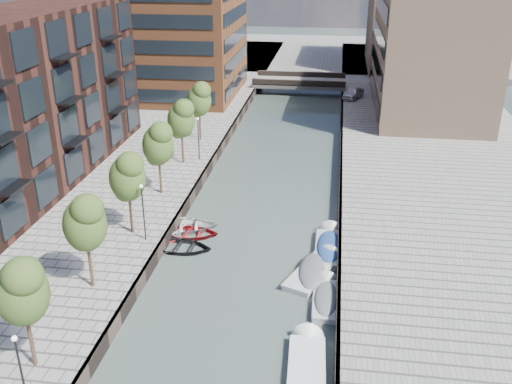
% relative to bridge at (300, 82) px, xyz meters
% --- Properties ---
extents(water, '(300.00, 300.00, 0.00)m').
position_rel_bridge_xyz_m(water, '(0.00, -32.00, -1.39)').
color(water, '#38473F').
rests_on(water, ground).
extents(quay_right, '(20.00, 140.00, 1.00)m').
position_rel_bridge_xyz_m(quay_right, '(16.00, -32.00, -0.89)').
color(quay_right, gray).
rests_on(quay_right, ground).
extents(quay_wall_left, '(0.25, 140.00, 1.00)m').
position_rel_bridge_xyz_m(quay_wall_left, '(-6.10, -32.00, -0.89)').
color(quay_wall_left, '#332823').
rests_on(quay_wall_left, ground).
extents(quay_wall_right, '(0.25, 140.00, 1.00)m').
position_rel_bridge_xyz_m(quay_wall_right, '(6.10, -32.00, -0.89)').
color(quay_wall_right, '#332823').
rests_on(quay_wall_right, ground).
extents(far_closure, '(80.00, 40.00, 1.00)m').
position_rel_bridge_xyz_m(far_closure, '(0.00, 28.00, -0.89)').
color(far_closure, gray).
rests_on(far_closure, ground).
extents(apartment_block, '(8.00, 38.00, 14.00)m').
position_rel_bridge_xyz_m(apartment_block, '(-20.00, -42.00, 6.61)').
color(apartment_block, black).
rests_on(apartment_block, quay_left).
extents(tan_block_near, '(12.00, 25.00, 14.00)m').
position_rel_bridge_xyz_m(tan_block_near, '(16.00, -10.00, 6.61)').
color(tan_block_near, tan).
rests_on(tan_block_near, quay_right).
extents(tan_block_far, '(12.00, 20.00, 16.00)m').
position_rel_bridge_xyz_m(tan_block_far, '(16.00, 16.00, 7.61)').
color(tan_block_far, tan).
rests_on(tan_block_far, quay_right).
extents(bridge, '(13.00, 6.00, 1.30)m').
position_rel_bridge_xyz_m(bridge, '(0.00, 0.00, 0.00)').
color(bridge, gray).
rests_on(bridge, ground).
extents(tree_1, '(2.50, 2.50, 5.95)m').
position_rel_bridge_xyz_m(tree_1, '(-8.50, -61.00, 3.92)').
color(tree_1, '#382619').
rests_on(tree_1, quay_left).
extents(tree_2, '(2.50, 2.50, 5.95)m').
position_rel_bridge_xyz_m(tree_2, '(-8.50, -54.00, 3.92)').
color(tree_2, '#382619').
rests_on(tree_2, quay_left).
extents(tree_3, '(2.50, 2.50, 5.95)m').
position_rel_bridge_xyz_m(tree_3, '(-8.50, -47.00, 3.92)').
color(tree_3, '#382619').
rests_on(tree_3, quay_left).
extents(tree_4, '(2.50, 2.50, 5.95)m').
position_rel_bridge_xyz_m(tree_4, '(-8.50, -40.00, 3.92)').
color(tree_4, '#382619').
rests_on(tree_4, quay_left).
extents(tree_5, '(2.50, 2.50, 5.95)m').
position_rel_bridge_xyz_m(tree_5, '(-8.50, -33.00, 3.92)').
color(tree_5, '#382619').
rests_on(tree_5, quay_left).
extents(tree_6, '(2.50, 2.50, 5.95)m').
position_rel_bridge_xyz_m(tree_6, '(-8.50, -26.00, 3.92)').
color(tree_6, '#382619').
rests_on(tree_6, quay_left).
extents(lamp_0, '(0.24, 0.24, 4.12)m').
position_rel_bridge_xyz_m(lamp_0, '(-7.20, -64.00, 2.12)').
color(lamp_0, black).
rests_on(lamp_0, quay_left).
extents(lamp_1, '(0.24, 0.24, 4.12)m').
position_rel_bridge_xyz_m(lamp_1, '(-7.20, -48.00, 2.12)').
color(lamp_1, black).
rests_on(lamp_1, quay_left).
extents(lamp_2, '(0.24, 0.24, 4.12)m').
position_rel_bridge_xyz_m(lamp_2, '(-7.20, -32.00, 2.12)').
color(lamp_2, black).
rests_on(lamp_2, quay_left).
extents(sloop_2, '(4.46, 3.31, 0.89)m').
position_rel_bridge_xyz_m(sloop_2, '(-4.82, -45.22, -1.39)').
color(sloop_2, '#A01119').
rests_on(sloop_2, ground).
extents(sloop_3, '(5.79, 4.77, 1.04)m').
position_rel_bridge_xyz_m(sloop_3, '(-5.40, -44.38, -1.39)').
color(sloop_3, silver).
rests_on(sloop_3, ground).
extents(sloop_4, '(4.63, 3.41, 0.93)m').
position_rel_bridge_xyz_m(sloop_4, '(-4.92, -47.36, -1.39)').
color(sloop_4, black).
rests_on(sloop_4, ground).
extents(motorboat_1, '(1.62, 4.51, 1.50)m').
position_rel_bridge_xyz_m(motorboat_1, '(5.36, -52.05, -1.21)').
color(motorboat_1, beige).
rests_on(motorboat_1, ground).
extents(motorboat_2, '(2.07, 5.42, 1.78)m').
position_rel_bridge_xyz_m(motorboat_2, '(4.57, -58.01, -1.29)').
color(motorboat_2, white).
rests_on(motorboat_2, ground).
extents(motorboat_3, '(1.95, 5.52, 1.84)m').
position_rel_bridge_xyz_m(motorboat_3, '(5.40, -45.70, -1.17)').
color(motorboat_3, '#B1B1AF').
rests_on(motorboat_3, ground).
extents(motorboat_4, '(3.77, 5.67, 1.79)m').
position_rel_bridge_xyz_m(motorboat_4, '(4.57, -49.14, -1.17)').
color(motorboat_4, silver).
rests_on(motorboat_4, ground).
extents(car, '(3.21, 4.58, 1.45)m').
position_rel_bridge_xyz_m(car, '(7.50, -6.71, 0.33)').
color(car, silver).
rests_on(car, quay_right).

